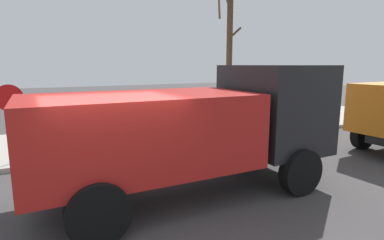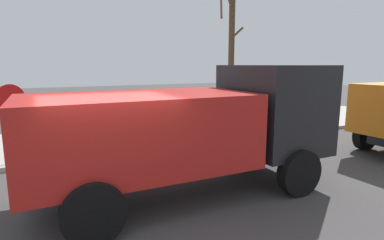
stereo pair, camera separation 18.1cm
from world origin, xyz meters
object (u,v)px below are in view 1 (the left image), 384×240
Objects in this scene: fire_hydrant at (91,134)px; loose_tire at (96,131)px; stop_sign at (10,109)px; dump_truck_red at (196,126)px; bare_tree at (229,59)px.

loose_tire is (0.11, -0.34, 0.19)m from fire_hydrant.
stop_sign is at bearing -159.66° from fire_hydrant.
fire_hydrant is 0.12× the size of dump_truck_red.
bare_tree is (6.13, 0.58, 2.65)m from fire_hydrant.
fire_hydrant is at bearing 20.34° from stop_sign.
fire_hydrant is 2.75m from stop_sign.
loose_tire is 4.84m from dump_truck_red.
bare_tree reaches higher than fire_hydrant.
dump_truck_red is at bearing -72.08° from fire_hydrant.
stop_sign is at bearing -167.86° from loose_tire.
fire_hydrant is 0.68× the size of loose_tire.
stop_sign is 5.61m from dump_truck_red.
loose_tire is 0.18× the size of dump_truck_red.
loose_tire is at bearing -171.32° from bare_tree.
fire_hydrant is 0.37× the size of stop_sign.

